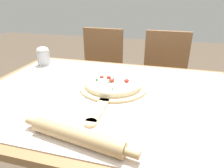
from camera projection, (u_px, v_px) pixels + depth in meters
dining_table at (106, 111)px, 1.02m from camera, size 1.30×0.95×0.74m
towel_cloth at (106, 93)px, 0.97m from camera, size 1.22×0.87×0.00m
pizza_peel at (112, 88)px, 1.01m from camera, size 0.35×0.54×0.01m
pizza at (114, 83)px, 1.02m from camera, size 0.29×0.29×0.03m
rolling_pin at (77, 136)px, 0.63m from camera, size 0.41×0.11×0.05m
chair_left at (100, 71)px, 1.89m from camera, size 0.42×0.42×0.90m
chair_right at (164, 77)px, 1.75m from camera, size 0.41×0.41×0.90m
flour_cup at (43, 56)px, 1.34m from camera, size 0.08×0.08×0.12m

